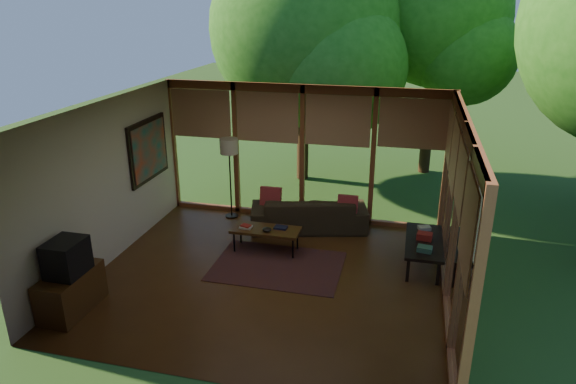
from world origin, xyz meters
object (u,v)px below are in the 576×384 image
(floor_lamp, at_px, (229,151))
(coffee_table, at_px, (266,230))
(sofa, at_px, (309,213))
(side_console, at_px, (424,243))
(media_cabinet, at_px, (71,292))
(television, at_px, (66,257))

(floor_lamp, distance_m, coffee_table, 1.99)
(sofa, xyz_separation_m, side_console, (2.15, -1.01, 0.09))
(sofa, relative_size, floor_lamp, 1.34)
(floor_lamp, relative_size, side_console, 1.18)
(sofa, relative_size, media_cabinet, 2.21)
(television, distance_m, floor_lamp, 3.94)
(side_console, bearing_deg, television, -152.14)
(television, bearing_deg, floor_lamp, 74.43)
(sofa, height_order, television, television)
(sofa, relative_size, coffee_table, 1.84)
(media_cabinet, height_order, coffee_table, media_cabinet)
(coffee_table, bearing_deg, floor_lamp, 130.41)
(media_cabinet, xyz_separation_m, coffee_table, (2.17, 2.45, 0.09))
(media_cabinet, bearing_deg, side_console, 27.76)
(media_cabinet, distance_m, floor_lamp, 4.06)
(media_cabinet, height_order, side_console, media_cabinet)
(media_cabinet, relative_size, coffee_table, 0.83)
(television, bearing_deg, media_cabinet, 180.00)
(sofa, xyz_separation_m, television, (-2.70, -3.57, 0.53))
(television, distance_m, coffee_table, 3.30)
(sofa, relative_size, side_console, 1.58)
(sofa, distance_m, side_console, 2.38)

